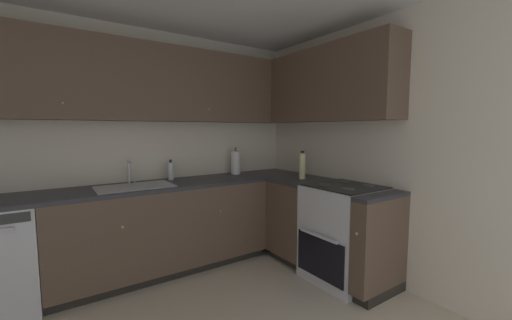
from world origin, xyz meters
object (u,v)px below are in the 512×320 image
Objects in this scene: oven_range at (344,232)px; oil_bottle at (302,166)px; soap_bottle at (171,171)px; paper_towel_roll at (236,163)px.

oven_range is 3.45× the size of oil_bottle.
soap_bottle is 0.64× the size of paper_towel_roll.
oven_range is 3.13× the size of paper_towel_roll.
soap_bottle reaches higher than oven_range.
oil_bottle is (0.41, -0.71, 0.01)m from paper_towel_roll.
paper_towel_roll is at bearing -1.46° from soap_bottle.
oven_range is 0.82m from oil_bottle.
paper_towel_roll is (-0.43, 1.29, 0.57)m from oven_range.
soap_bottle is at bearing 132.84° from oven_range.
oven_range is 1.47m from paper_towel_roll.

